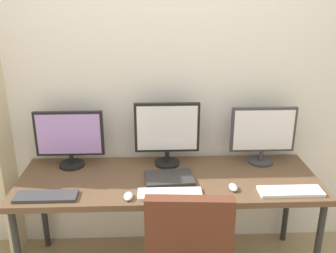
# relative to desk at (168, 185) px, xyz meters

# --- Properties ---
(wall_back) EXTENTS (4.41, 0.10, 2.60)m
(wall_back) POSITION_rel_desk_xyz_m (0.00, 0.42, 0.61)
(wall_back) COLOR silver
(wall_back) RESTS_ON ground_plane
(desk) EXTENTS (2.01, 0.68, 0.74)m
(desk) POSITION_rel_desk_xyz_m (0.00, 0.00, 0.00)
(desk) COLOR brown
(desk) RESTS_ON ground_plane
(monitor_left) EXTENTS (0.48, 0.18, 0.41)m
(monitor_left) POSITION_rel_desk_xyz_m (-0.69, 0.21, 0.27)
(monitor_left) COLOR black
(monitor_left) RESTS_ON desk
(monitor_center) EXTENTS (0.46, 0.18, 0.46)m
(monitor_center) POSITION_rel_desk_xyz_m (0.00, 0.21, 0.31)
(monitor_center) COLOR black
(monitor_center) RESTS_ON desk
(monitor_right) EXTENTS (0.46, 0.18, 0.42)m
(monitor_right) POSITION_rel_desk_xyz_m (0.69, 0.21, 0.28)
(monitor_right) COLOR #38383D
(monitor_right) RESTS_ON desk
(keyboard_left) EXTENTS (0.38, 0.13, 0.02)m
(keyboard_left) POSITION_rel_desk_xyz_m (-0.76, -0.23, 0.06)
(keyboard_left) COLOR #38383D
(keyboard_left) RESTS_ON desk
(keyboard_center) EXTENTS (0.40, 0.13, 0.02)m
(keyboard_center) POSITION_rel_desk_xyz_m (0.00, -0.23, 0.06)
(keyboard_center) COLOR silver
(keyboard_center) RESTS_ON desk
(keyboard_right) EXTENTS (0.40, 0.13, 0.02)m
(keyboard_right) POSITION_rel_desk_xyz_m (0.76, -0.23, 0.06)
(keyboard_right) COLOR silver
(keyboard_right) RESTS_ON desk
(mouse_left_side) EXTENTS (0.06, 0.10, 0.03)m
(mouse_left_side) POSITION_rel_desk_xyz_m (-0.25, -0.26, 0.07)
(mouse_left_side) COLOR silver
(mouse_left_side) RESTS_ON desk
(mouse_right_side) EXTENTS (0.06, 0.10, 0.03)m
(mouse_right_side) POSITION_rel_desk_xyz_m (0.41, -0.18, 0.07)
(mouse_right_side) COLOR silver
(mouse_right_side) RESTS_ON desk
(laptop_closed) EXTENTS (0.34, 0.24, 0.02)m
(laptop_closed) POSITION_rel_desk_xyz_m (0.01, -0.03, 0.07)
(laptop_closed) COLOR #2D2D2D
(laptop_closed) RESTS_ON desk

